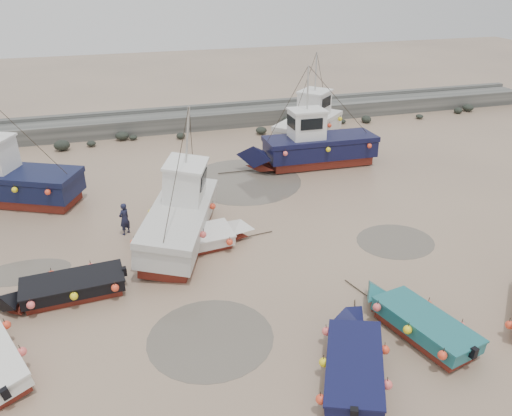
{
  "coord_description": "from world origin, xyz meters",
  "views": [
    {
      "loc": [
        -5.44,
        -15.8,
        11.76
      ],
      "look_at": [
        0.4,
        4.27,
        1.4
      ],
      "focal_mm": 35.0,
      "sensor_mm": 36.0,
      "label": 1
    }
  ],
  "objects_px": {
    "dinghy_1": "(356,359)",
    "person": "(126,234)",
    "dinghy_2": "(416,319)",
    "dinghy_5": "(203,236)",
    "cabin_boat_2": "(311,146)",
    "cabin_boat_1": "(179,211)",
    "dinghy_4": "(63,287)",
    "cabin_boat_3": "(312,123)",
    "cabin_boat_0": "(4,179)"
  },
  "relations": [
    {
      "from": "dinghy_2",
      "to": "cabin_boat_2",
      "type": "xyz_separation_m",
      "value": [
        2.43,
        15.99,
        0.79
      ]
    },
    {
      "from": "cabin_boat_2",
      "to": "dinghy_1",
      "type": "bearing_deg",
      "value": 164.35
    },
    {
      "from": "dinghy_5",
      "to": "cabin_boat_2",
      "type": "bearing_deg",
      "value": 126.36
    },
    {
      "from": "dinghy_1",
      "to": "person",
      "type": "relative_size",
      "value": 3.58
    },
    {
      "from": "cabin_boat_2",
      "to": "person",
      "type": "distance_m",
      "value": 13.3
    },
    {
      "from": "cabin_boat_0",
      "to": "person",
      "type": "distance_m",
      "value": 8.21
    },
    {
      "from": "dinghy_4",
      "to": "person",
      "type": "xyz_separation_m",
      "value": [
        2.56,
        4.59,
        -0.55
      ]
    },
    {
      "from": "dinghy_1",
      "to": "cabin_boat_0",
      "type": "bearing_deg",
      "value": 153.05
    },
    {
      "from": "dinghy_1",
      "to": "dinghy_2",
      "type": "xyz_separation_m",
      "value": [
        2.9,
        1.17,
        0.0
      ]
    },
    {
      "from": "dinghy_5",
      "to": "cabin_boat_3",
      "type": "bearing_deg",
      "value": 133.08
    },
    {
      "from": "cabin_boat_3",
      "to": "person",
      "type": "height_order",
      "value": "cabin_boat_3"
    },
    {
      "from": "dinghy_2",
      "to": "cabin_boat_2",
      "type": "height_order",
      "value": "cabin_boat_2"
    },
    {
      "from": "dinghy_1",
      "to": "cabin_boat_1",
      "type": "height_order",
      "value": "cabin_boat_1"
    },
    {
      "from": "dinghy_5",
      "to": "cabin_boat_0",
      "type": "bearing_deg",
      "value": -137.31
    },
    {
      "from": "cabin_boat_1",
      "to": "cabin_boat_0",
      "type": "bearing_deg",
      "value": 162.9
    },
    {
      "from": "dinghy_4",
      "to": "person",
      "type": "distance_m",
      "value": 5.29
    },
    {
      "from": "dinghy_2",
      "to": "person",
      "type": "bearing_deg",
      "value": 116.93
    },
    {
      "from": "cabin_boat_0",
      "to": "person",
      "type": "bearing_deg",
      "value": -107.16
    },
    {
      "from": "dinghy_5",
      "to": "cabin_boat_1",
      "type": "height_order",
      "value": "cabin_boat_1"
    },
    {
      "from": "dinghy_1",
      "to": "dinghy_5",
      "type": "distance_m",
      "value": 9.55
    },
    {
      "from": "person",
      "to": "cabin_boat_3",
      "type": "bearing_deg",
      "value": 176.54
    },
    {
      "from": "dinghy_2",
      "to": "dinghy_5",
      "type": "bearing_deg",
      "value": 111.72
    },
    {
      "from": "cabin_boat_1",
      "to": "cabin_boat_2",
      "type": "distance_m",
      "value": 11.58
    },
    {
      "from": "dinghy_5",
      "to": "person",
      "type": "relative_size",
      "value": 3.48
    },
    {
      "from": "dinghy_2",
      "to": "cabin_boat_3",
      "type": "bearing_deg",
      "value": 62.0
    },
    {
      "from": "dinghy_2",
      "to": "person",
      "type": "relative_size",
      "value": 3.64
    },
    {
      "from": "cabin_boat_3",
      "to": "cabin_boat_1",
      "type": "bearing_deg",
      "value": -87.35
    },
    {
      "from": "cabin_boat_1",
      "to": "person",
      "type": "xyz_separation_m",
      "value": [
        -2.5,
        0.95,
        -1.34
      ]
    },
    {
      "from": "dinghy_1",
      "to": "cabin_boat_2",
      "type": "xyz_separation_m",
      "value": [
        5.34,
        17.16,
        0.79
      ]
    },
    {
      "from": "dinghy_2",
      "to": "cabin_boat_1",
      "type": "distance_m",
      "value": 11.49
    },
    {
      "from": "dinghy_1",
      "to": "cabin_boat_2",
      "type": "relative_size",
      "value": 0.57
    },
    {
      "from": "cabin_boat_3",
      "to": "cabin_boat_0",
      "type": "bearing_deg",
      "value": -118.68
    },
    {
      "from": "cabin_boat_0",
      "to": "cabin_boat_1",
      "type": "xyz_separation_m",
      "value": [
        8.45,
        -6.45,
        -0.0
      ]
    },
    {
      "from": "cabin_boat_1",
      "to": "person",
      "type": "relative_size",
      "value": 6.18
    },
    {
      "from": "dinghy_2",
      "to": "dinghy_4",
      "type": "bearing_deg",
      "value": 139.25
    },
    {
      "from": "cabin_boat_0",
      "to": "cabin_boat_3",
      "type": "height_order",
      "value": "same"
    },
    {
      "from": "dinghy_5",
      "to": "person",
      "type": "xyz_separation_m",
      "value": [
        -3.34,
        2.26,
        -0.55
      ]
    },
    {
      "from": "dinghy_1",
      "to": "person",
      "type": "distance_m",
      "value": 13.02
    },
    {
      "from": "dinghy_2",
      "to": "person",
      "type": "xyz_separation_m",
      "value": [
        -9.41,
        10.1,
        -0.55
      ]
    },
    {
      "from": "cabin_boat_0",
      "to": "cabin_boat_3",
      "type": "distance_m",
      "value": 20.28
    },
    {
      "from": "cabin_boat_0",
      "to": "cabin_boat_2",
      "type": "distance_m",
      "value": 17.8
    },
    {
      "from": "dinghy_1",
      "to": "dinghy_5",
      "type": "xyz_separation_m",
      "value": [
        -3.17,
        9.0,
        0.01
      ]
    },
    {
      "from": "dinghy_1",
      "to": "dinghy_2",
      "type": "height_order",
      "value": "same"
    },
    {
      "from": "cabin_boat_2",
      "to": "dinghy_4",
      "type": "bearing_deg",
      "value": 127.7
    },
    {
      "from": "dinghy_2",
      "to": "cabin_boat_1",
      "type": "xyz_separation_m",
      "value": [
        -6.91,
        9.14,
        0.79
      ]
    },
    {
      "from": "dinghy_4",
      "to": "cabin_boat_0",
      "type": "distance_m",
      "value": 10.68
    },
    {
      "from": "dinghy_4",
      "to": "dinghy_1",
      "type": "bearing_deg",
      "value": -130.97
    },
    {
      "from": "dinghy_2",
      "to": "cabin_boat_2",
      "type": "bearing_deg",
      "value": 65.29
    },
    {
      "from": "dinghy_5",
      "to": "cabin_boat_2",
      "type": "relative_size",
      "value": 0.55
    },
    {
      "from": "dinghy_4",
      "to": "cabin_boat_1",
      "type": "relative_size",
      "value": 0.62
    }
  ]
}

